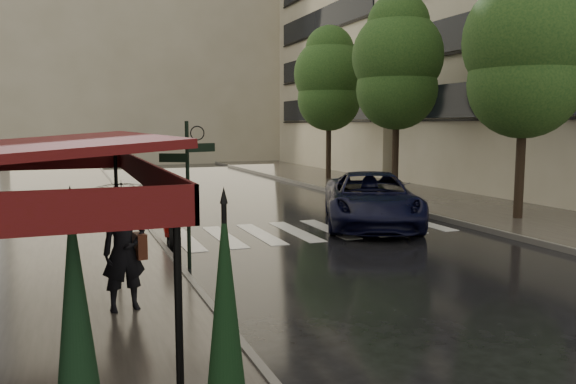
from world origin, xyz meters
TOP-DOWN VIEW (x-y plane):
  - ground at (0.00, 0.00)m, footprint 120.00×120.00m
  - sidewalk_near at (-4.50, 12.00)m, footprint 6.00×60.00m
  - sidewalk_far at (10.25, 12.00)m, footprint 5.50×60.00m
  - curb_near at (-1.45, 12.00)m, footprint 0.12×60.00m
  - curb_far at (7.45, 12.00)m, footprint 0.12×60.00m
  - crosswalk at (2.98, 6.00)m, footprint 7.85×3.20m
  - signpost at (-1.19, 3.00)m, footprint 1.17×0.29m
  - haussmann_far at (16.50, 26.00)m, footprint 8.00×16.00m
  - backdrop_building at (3.00, 38.00)m, footprint 22.00×6.00m
  - tree_near at (9.60, 5.00)m, footprint 3.80×3.80m
  - tree_mid at (9.50, 12.00)m, footprint 3.80×3.80m
  - tree_far at (9.70, 19.00)m, footprint 3.80×3.80m
  - pedestrian_with_umbrella at (-2.75, 0.34)m, footprint 1.29×1.30m
  - scooter at (-1.16, 5.58)m, footprint 0.62×1.97m
  - parked_car at (4.97, 6.13)m, footprint 4.77×6.33m
  - parasol_front at (-2.50, -4.78)m, footprint 0.43×0.43m
  - parasol_back at (-3.50, -3.30)m, footprint 0.43×0.43m

SIDE VIEW (x-z plane):
  - ground at x=0.00m, z-range 0.00..0.00m
  - crosswalk at x=2.98m, z-range 0.00..0.01m
  - sidewalk_near at x=-4.50m, z-range 0.00..0.12m
  - sidewalk_far at x=10.25m, z-range 0.00..0.12m
  - curb_near at x=-1.45m, z-range -0.01..0.15m
  - curb_far at x=7.45m, z-range -0.01..0.15m
  - scooter at x=-1.16m, z-range -0.05..1.25m
  - parked_car at x=4.97m, z-range 0.00..1.60m
  - parasol_back at x=-3.50m, z-range 0.21..2.51m
  - parasol_front at x=-2.50m, z-range 0.21..2.61m
  - pedestrian_with_umbrella at x=-2.75m, z-range 0.54..3.10m
  - signpost at x=-1.19m, z-range 0.28..3.38m
  - tree_near at x=9.60m, z-range 1.33..9.31m
  - tree_far at x=9.70m, z-range 1.37..9.54m
  - tree_mid at x=9.50m, z-range 1.42..9.76m
  - haussmann_far at x=16.50m, z-range 0.00..18.50m
  - backdrop_building at x=3.00m, z-range 0.00..20.00m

